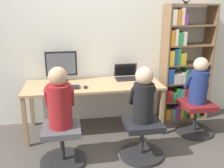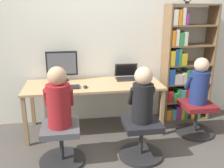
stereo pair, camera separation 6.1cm
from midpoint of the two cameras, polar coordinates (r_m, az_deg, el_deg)
name	(u,v)px [view 2 (the right image)]	position (r m, az deg, el deg)	size (l,w,h in m)	color
ground_plane	(97,141)	(3.51, -2.93, -12.96)	(14.00, 14.00, 0.00)	#4C4742
wall_back	(91,39)	(3.84, -4.47, 10.22)	(10.00, 0.05, 2.60)	silver
desk	(94,88)	(3.57, -3.69, -0.98)	(1.92, 0.71, 0.72)	tan
desktop_monitor	(62,66)	(3.71, -10.91, 4.15)	(0.45, 0.18, 0.44)	black
laptop	(127,76)	(3.79, 3.93, 1.89)	(0.35, 0.25, 0.22)	#2D2D30
keyboard	(62,87)	(3.41, -10.75, -0.76)	(0.46, 0.15, 0.03)	#232326
computer_mouse_by_keyboard	(85,87)	(3.38, -5.58, -0.63)	(0.06, 0.10, 0.03)	black
office_chair_left	(61,143)	(3.03, -10.91, -13.08)	(0.54, 0.54, 0.47)	#262628
office_chair_right	(141,138)	(3.11, 7.26, -12.08)	(0.54, 0.54, 0.47)	#262628
person_at_monitor	(59,100)	(2.81, -11.52, -3.50)	(0.33, 0.31, 0.69)	maroon
person_at_laptop	(143,96)	(2.89, 7.63, -2.80)	(0.30, 0.28, 0.66)	black
bookshelf	(182,70)	(4.08, 16.10, 3.09)	(0.75, 0.32, 1.81)	brown
office_chair_side	(196,117)	(3.82, 19.08, -7.20)	(0.54, 0.54, 0.47)	#262628
person_near_shelf	(200,83)	(3.65, 19.84, 0.29)	(0.31, 0.29, 0.65)	navy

